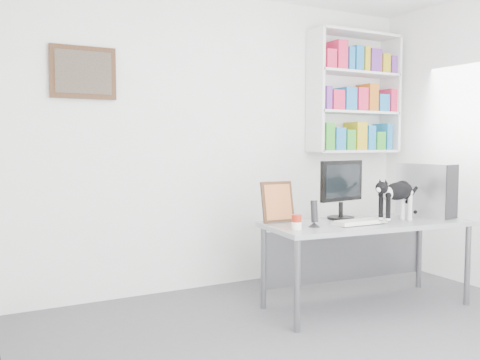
{
  "coord_description": "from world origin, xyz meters",
  "views": [
    {
      "loc": [
        -2.11,
        -2.27,
        1.33
      ],
      "look_at": [
        -0.11,
        1.53,
        1.02
      ],
      "focal_mm": 38.0,
      "sensor_mm": 36.0,
      "label": 1
    }
  ],
  "objects_px": {
    "pc_tower": "(426,190)",
    "leaning_print": "(277,201)",
    "bookshelf": "(355,93)",
    "desk": "(367,264)",
    "keyboard": "(359,222)",
    "monitor": "(341,189)",
    "soup_can": "(297,222)",
    "cat": "(397,201)",
    "speaker": "(314,213)"
  },
  "relations": [
    {
      "from": "desk",
      "to": "pc_tower",
      "type": "relative_size",
      "value": 3.67
    },
    {
      "from": "monitor",
      "to": "speaker",
      "type": "height_order",
      "value": "monitor"
    },
    {
      "from": "desk",
      "to": "soup_can",
      "type": "height_order",
      "value": "soup_can"
    },
    {
      "from": "bookshelf",
      "to": "keyboard",
      "type": "height_order",
      "value": "bookshelf"
    },
    {
      "from": "desk",
      "to": "leaning_print",
      "type": "distance_m",
      "value": 0.9
    },
    {
      "from": "pc_tower",
      "to": "leaning_print",
      "type": "relative_size",
      "value": 1.36
    },
    {
      "from": "pc_tower",
      "to": "speaker",
      "type": "height_order",
      "value": "pc_tower"
    },
    {
      "from": "desk",
      "to": "keyboard",
      "type": "relative_size",
      "value": 3.88
    },
    {
      "from": "bookshelf",
      "to": "cat",
      "type": "height_order",
      "value": "bookshelf"
    },
    {
      "from": "bookshelf",
      "to": "leaning_print",
      "type": "distance_m",
      "value": 1.81
    },
    {
      "from": "monitor",
      "to": "bookshelf",
      "type": "bearing_deg",
      "value": 35.7
    },
    {
      "from": "desk",
      "to": "keyboard",
      "type": "distance_m",
      "value": 0.4
    },
    {
      "from": "cat",
      "to": "leaning_print",
      "type": "bearing_deg",
      "value": 135.89
    },
    {
      "from": "monitor",
      "to": "leaning_print",
      "type": "relative_size",
      "value": 1.47
    },
    {
      "from": "bookshelf",
      "to": "speaker",
      "type": "bearing_deg",
      "value": -140.63
    },
    {
      "from": "pc_tower",
      "to": "speaker",
      "type": "distance_m",
      "value": 1.17
    },
    {
      "from": "bookshelf",
      "to": "keyboard",
      "type": "bearing_deg",
      "value": -128.28
    },
    {
      "from": "leaning_print",
      "to": "cat",
      "type": "height_order",
      "value": "leaning_print"
    },
    {
      "from": "desk",
      "to": "cat",
      "type": "distance_m",
      "value": 0.57
    },
    {
      "from": "keyboard",
      "to": "pc_tower",
      "type": "height_order",
      "value": "pc_tower"
    },
    {
      "from": "bookshelf",
      "to": "soup_can",
      "type": "height_order",
      "value": "bookshelf"
    },
    {
      "from": "monitor",
      "to": "keyboard",
      "type": "distance_m",
      "value": 0.37
    },
    {
      "from": "keyboard",
      "to": "speaker",
      "type": "bearing_deg",
      "value": 171.61
    },
    {
      "from": "bookshelf",
      "to": "monitor",
      "type": "distance_m",
      "value": 1.45
    },
    {
      "from": "desk",
      "to": "monitor",
      "type": "height_order",
      "value": "monitor"
    },
    {
      "from": "desk",
      "to": "leaning_print",
      "type": "bearing_deg",
      "value": 159.75
    },
    {
      "from": "keyboard",
      "to": "pc_tower",
      "type": "relative_size",
      "value": 0.95
    },
    {
      "from": "keyboard",
      "to": "pc_tower",
      "type": "bearing_deg",
      "value": 2.81
    },
    {
      "from": "desk",
      "to": "monitor",
      "type": "bearing_deg",
      "value": 122.55
    },
    {
      "from": "keyboard",
      "to": "cat",
      "type": "height_order",
      "value": "cat"
    },
    {
      "from": "bookshelf",
      "to": "cat",
      "type": "bearing_deg",
      "value": -114.74
    },
    {
      "from": "bookshelf",
      "to": "monitor",
      "type": "relative_size",
      "value": 2.49
    },
    {
      "from": "speaker",
      "to": "bookshelf",
      "type": "bearing_deg",
      "value": 52.79
    },
    {
      "from": "cat",
      "to": "monitor",
      "type": "bearing_deg",
      "value": 113.89
    },
    {
      "from": "desk",
      "to": "monitor",
      "type": "xyz_separation_m",
      "value": [
        -0.11,
        0.21,
        0.6
      ]
    },
    {
      "from": "keyboard",
      "to": "cat",
      "type": "bearing_deg",
      "value": -11.91
    },
    {
      "from": "pc_tower",
      "to": "leaning_print",
      "type": "distance_m",
      "value": 1.33
    },
    {
      "from": "keyboard",
      "to": "cat",
      "type": "xyz_separation_m",
      "value": [
        0.32,
        -0.07,
        0.15
      ]
    },
    {
      "from": "keyboard",
      "to": "soup_can",
      "type": "height_order",
      "value": "soup_can"
    },
    {
      "from": "soup_can",
      "to": "cat",
      "type": "relative_size",
      "value": 0.2
    },
    {
      "from": "monitor",
      "to": "keyboard",
      "type": "bearing_deg",
      "value": -107.0
    },
    {
      "from": "pc_tower",
      "to": "cat",
      "type": "relative_size",
      "value": 0.84
    },
    {
      "from": "desk",
      "to": "soup_can",
      "type": "xyz_separation_m",
      "value": [
        -0.72,
        -0.05,
        0.4
      ]
    },
    {
      "from": "bookshelf",
      "to": "leaning_print",
      "type": "height_order",
      "value": "bookshelf"
    },
    {
      "from": "speaker",
      "to": "leaning_print",
      "type": "height_order",
      "value": "leaning_print"
    },
    {
      "from": "monitor",
      "to": "leaning_print",
      "type": "distance_m",
      "value": 0.57
    },
    {
      "from": "speaker",
      "to": "cat",
      "type": "xyz_separation_m",
      "value": [
        0.72,
        -0.12,
        0.06
      ]
    },
    {
      "from": "monitor",
      "to": "leaning_print",
      "type": "xyz_separation_m",
      "value": [
        -0.55,
        0.11,
        -0.08
      ]
    },
    {
      "from": "bookshelf",
      "to": "desk",
      "type": "relative_size",
      "value": 0.74
    },
    {
      "from": "bookshelf",
      "to": "desk",
      "type": "height_order",
      "value": "bookshelf"
    }
  ]
}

